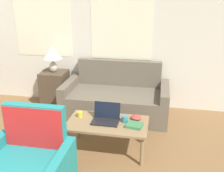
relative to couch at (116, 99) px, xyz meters
name	(u,v)px	position (x,y,z in m)	size (l,w,h in m)	color
wall_back	(86,36)	(-0.65, 0.46, 1.03)	(6.94, 0.06, 2.60)	silver
couch	(116,99)	(0.00, 0.00, 0.00)	(1.80, 0.90, 0.90)	#665B4C
side_table	(55,89)	(-1.20, 0.13, 0.07)	(0.45, 0.45, 0.68)	#4C3D2D
table_lamp	(52,54)	(-1.20, 0.13, 0.73)	(0.34, 0.34, 0.48)	beige
coffee_table	(107,125)	(0.08, -1.16, 0.11)	(1.08, 0.60, 0.43)	#8E704C
laptop	(106,117)	(0.05, -1.13, 0.21)	(0.36, 0.28, 0.23)	black
cup_navy	(80,114)	(-0.33, -1.07, 0.20)	(0.08, 0.08, 0.07)	gold
cup_yellow	(125,119)	(0.31, -1.11, 0.20)	(0.09, 0.09, 0.09)	teal
cup_white	(100,111)	(-0.07, -0.95, 0.21)	(0.08, 0.08, 0.09)	white
snack_bowl	(136,117)	(0.45, -1.00, 0.19)	(0.15, 0.15, 0.06)	#B23D38
book_red	(134,125)	(0.45, -1.20, 0.18)	(0.23, 0.21, 0.04)	#3D7A4C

